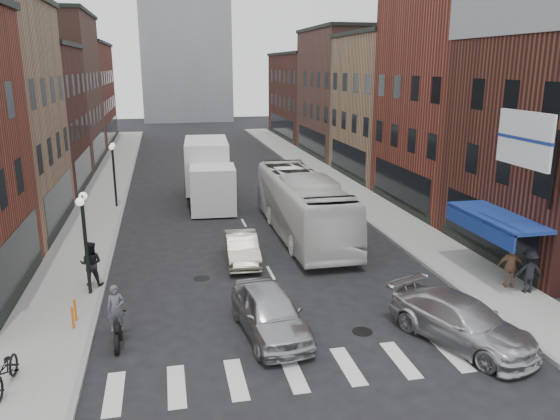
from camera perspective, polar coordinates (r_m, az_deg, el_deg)
The scene contains 28 objects.
ground at distance 19.55m, azimuth 1.93°, elevation -11.83°, with size 160.00×160.00×0.00m, color black.
sidewalk_left at distance 40.11m, azimuth -17.85°, elevation 1.61°, with size 3.00×74.00×0.15m, color gray.
sidewalk_right at distance 41.89m, azimuth 5.94°, elevation 2.80°, with size 3.00×74.00×0.15m, color gray.
curb_left at distance 40.00m, azimuth -15.70°, elevation 1.63°, with size 0.20×74.00×0.16m, color gray.
curb_right at distance 41.47m, azimuth 3.97°, elevation 2.62°, with size 0.20×74.00×0.16m, color gray.
crosswalk_stripes at distance 17.01m, azimuth 4.47°, elevation -16.25°, with size 12.00×2.20×0.01m, color silver.
bldg_left_mid_b at distance 42.46m, azimuth -26.98°, elevation 8.38°, with size 10.30×10.20×10.30m.
bldg_left_far_a at distance 53.06m, azimuth -24.25°, elevation 11.30°, with size 10.30×12.20×13.30m.
bldg_left_far_b at distance 66.86m, azimuth -21.75°, elevation 11.16°, with size 10.30×16.20×11.30m.
bldg_right_mid_a at distance 36.48m, azimuth 20.23°, elevation 11.43°, with size 10.30×10.20×14.30m.
bldg_right_mid_b at distance 45.35m, azimuth 13.31°, elevation 10.53°, with size 10.30×10.20×11.30m.
bldg_right_far_a at distance 55.45m, azimuth 8.43°, elevation 12.00°, with size 10.30×12.20×12.30m.
bldg_right_far_b at distance 68.78m, azimuth 4.27°, elevation 11.81°, with size 10.30×16.20×10.30m.
awning_blue at distance 24.29m, azimuth 21.36°, elevation -0.84°, with size 1.80×5.00×0.78m.
billboard_sign at distance 21.83m, azimuth 24.33°, elevation 6.60°, with size 1.52×3.00×3.70m.
streetlamp_near at distance 21.95m, azimuth -19.80°, elevation -1.53°, with size 0.32×1.22×4.11m.
streetlamp_far at distance 35.55m, azimuth -17.02°, elevation 4.72°, with size 0.32×1.22×4.11m.
bike_rack at distance 20.27m, azimuth -20.72°, elevation -10.11°, with size 0.08×0.68×0.80m.
box_truck at distance 36.17m, azimuth -7.49°, elevation 3.87°, with size 3.17×9.25×3.96m.
motorcycle_rider at distance 18.62m, azimuth -16.70°, elevation -10.65°, with size 0.60×2.01×2.04m.
transit_bus at distance 28.80m, azimuth 2.36°, elevation 0.54°, with size 2.79×11.91×3.32m, color silver.
sedan_left_near at distance 18.54m, azimuth -1.06°, elevation -10.63°, with size 1.89×4.69×1.60m, color #B1B1B6.
sedan_left_far at distance 25.11m, azimuth -4.01°, elevation -4.01°, with size 1.42×4.07×1.34m, color #B4AC92.
curb_car at distance 18.99m, azimuth 18.46°, elevation -10.99°, with size 2.09×5.14×1.49m, color #B9B9BE.
parked_bicycle at distance 17.31m, azimuth -26.71°, elevation -14.82°, with size 0.68×1.95×1.03m, color black.
ped_left_solo at distance 23.31m, azimuth -19.14°, elevation -5.31°, with size 0.89×0.51×1.83m, color black.
ped_right_a at distance 23.48m, azimuth 24.56°, elevation -5.83°, with size 1.12×0.56×1.74m, color black.
ped_right_b at distance 23.72m, azimuth 23.00°, elevation -5.45°, with size 1.02×0.51×1.75m, color #94684B.
Camera 1 is at (-4.29, -16.93, 8.78)m, focal length 35.00 mm.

